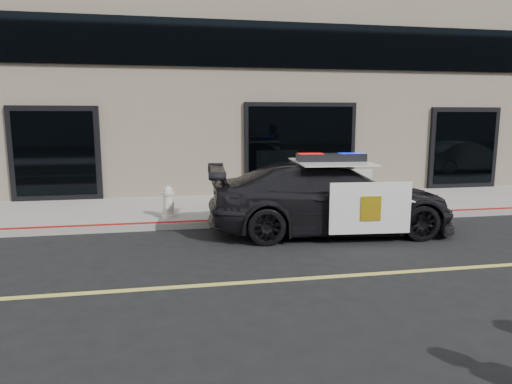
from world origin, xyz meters
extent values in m
plane|color=black|center=(0.00, 0.00, 0.00)|extent=(120.00, 120.00, 0.00)
cube|color=gray|center=(0.00, 5.25, 0.07)|extent=(60.00, 3.50, 0.15)
cube|color=#756856|center=(0.00, 10.50, 6.00)|extent=(60.00, 7.00, 12.00)
imported|color=black|center=(-1.57, 2.68, 0.75)|extent=(2.94, 5.51, 1.50)
cube|color=white|center=(-1.16, 1.57, 0.73)|extent=(1.60, 0.17, 1.00)
cube|color=white|center=(-0.98, 3.71, 0.73)|extent=(1.60, 0.17, 1.00)
cube|color=white|center=(-1.57, 2.68, 1.51)|extent=(1.64, 1.92, 0.03)
cube|color=gold|center=(-1.16, 1.54, 0.73)|extent=(0.40, 0.05, 0.48)
cube|color=black|center=(-1.57, 2.68, 1.60)|extent=(1.46, 0.49, 0.18)
cube|color=red|center=(-2.01, 2.72, 1.61)|extent=(0.52, 0.36, 0.16)
cube|color=#0C19CC|center=(-1.13, 2.65, 1.61)|extent=(0.52, 0.36, 0.16)
cylinder|color=silver|center=(-4.96, 4.08, 0.19)|extent=(0.34, 0.34, 0.07)
cylinder|color=silver|center=(-4.96, 4.08, 0.46)|extent=(0.24, 0.24, 0.47)
cylinder|color=silver|center=(-4.96, 4.08, 0.71)|extent=(0.29, 0.29, 0.06)
sphere|color=silver|center=(-4.96, 4.08, 0.77)|extent=(0.22, 0.22, 0.22)
cylinder|color=silver|center=(-4.96, 4.08, 0.86)|extent=(0.07, 0.07, 0.07)
cylinder|color=silver|center=(-4.96, 4.24, 0.52)|extent=(0.12, 0.11, 0.12)
cylinder|color=silver|center=(-4.96, 3.92, 0.52)|extent=(0.12, 0.11, 0.12)
cylinder|color=silver|center=(-4.96, 3.89, 0.46)|extent=(0.16, 0.13, 0.16)
camera|label=1|loc=(-4.88, -6.41, 2.45)|focal=32.00mm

